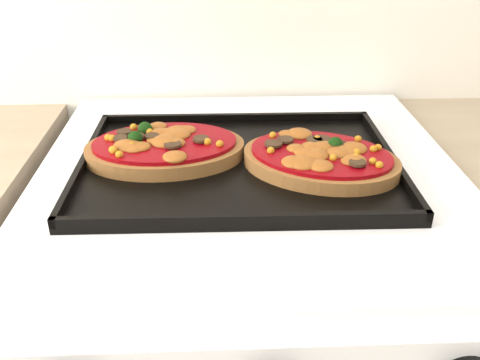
{
  "coord_description": "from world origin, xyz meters",
  "views": [
    {
      "loc": [
        -0.02,
        1.04,
        1.25
      ],
      "look_at": [
        0.01,
        1.65,
        0.92
      ],
      "focal_mm": 40.0,
      "sensor_mm": 36.0,
      "label": 1
    }
  ],
  "objects": [
    {
      "name": "baking_tray",
      "position": [
        0.01,
        1.7,
        0.92
      ],
      "size": [
        0.43,
        0.32,
        0.02
      ],
      "primitive_type": "cube",
      "rotation": [
        0.0,
        0.0,
        -0.01
      ],
      "color": "black",
      "rests_on": "stove"
    },
    {
      "name": "pizza_left",
      "position": [
        -0.09,
        1.72,
        0.94
      ],
      "size": [
        0.23,
        0.16,
        0.03
      ],
      "primitive_type": null,
      "rotation": [
        0.0,
        0.0,
        0.07
      ],
      "color": "olive",
      "rests_on": "baking_tray"
    },
    {
      "name": "pizza_right",
      "position": [
        0.12,
        1.68,
        0.94
      ],
      "size": [
        0.25,
        0.22,
        0.03
      ],
      "primitive_type": null,
      "rotation": [
        0.0,
        0.0,
        -0.4
      ],
      "color": "olive",
      "rests_on": "baking_tray"
    }
  ]
}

